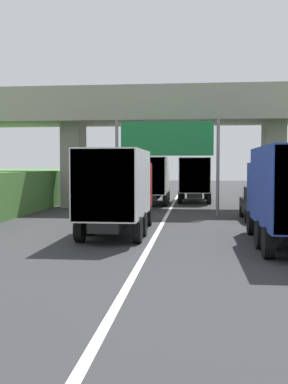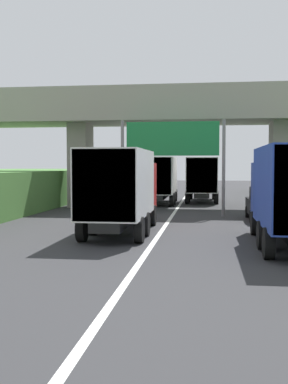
% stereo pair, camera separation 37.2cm
% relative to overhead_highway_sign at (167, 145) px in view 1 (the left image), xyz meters
% --- Properties ---
extents(lane_centre_stripe, '(0.20, 101.64, 0.01)m').
position_rel_overhead_highway_sign_xyz_m(lane_centre_stripe, '(0.00, -2.54, -3.98)').
color(lane_centre_stripe, white).
rests_on(lane_centre_stripe, ground).
extents(overpass_bridge, '(40.00, 4.80, 7.89)m').
position_rel_overhead_highway_sign_xyz_m(overpass_bridge, '(0.00, 5.17, 1.98)').
color(overpass_bridge, gray).
rests_on(overpass_bridge, ground).
extents(overhead_highway_sign, '(5.88, 0.18, 5.39)m').
position_rel_overhead_highway_sign_xyz_m(overhead_highway_sign, '(0.00, 0.00, 0.00)').
color(overhead_highway_sign, slate).
rests_on(overhead_highway_sign, ground).
extents(truck_red, '(2.44, 7.30, 3.44)m').
position_rel_overhead_highway_sign_xyz_m(truck_red, '(-1.57, -7.39, -2.05)').
color(truck_red, black).
rests_on(truck_red, ground).
extents(truck_white, '(2.44, 7.30, 3.44)m').
position_rel_overhead_highway_sign_xyz_m(truck_white, '(-1.53, 8.30, -2.05)').
color(truck_white, black).
rests_on(truck_white, ground).
extents(truck_silver, '(2.44, 7.30, 3.44)m').
position_rel_overhead_highway_sign_xyz_m(truck_silver, '(1.57, 10.82, -2.05)').
color(truck_silver, black).
rests_on(truck_silver, ground).
extents(car_black, '(1.86, 4.10, 1.72)m').
position_rel_overhead_highway_sign_xyz_m(car_black, '(4.96, -1.75, -3.13)').
color(car_black, black).
rests_on(car_black, ground).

